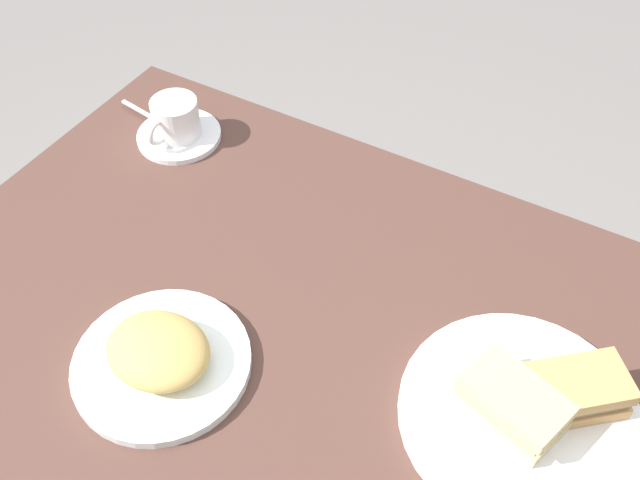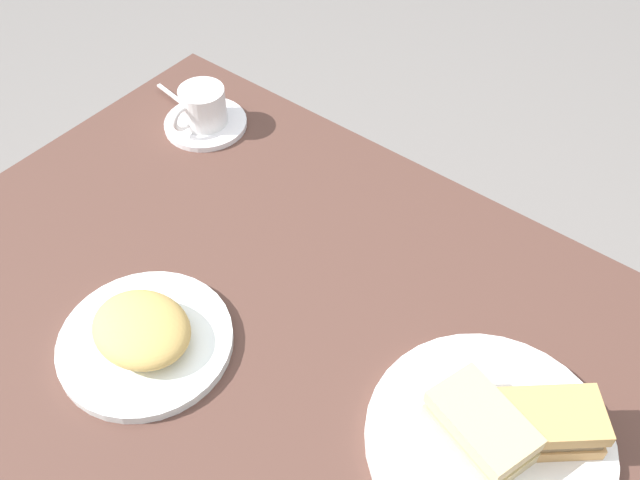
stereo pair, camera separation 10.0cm
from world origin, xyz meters
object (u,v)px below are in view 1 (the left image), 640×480
(dining_table, at_px, (270,381))
(sandwich_back, at_px, (569,392))
(sandwich_front, at_px, (513,403))
(coffee_saucer, at_px, (179,136))
(spoon, at_px, (149,115))
(sandwich_plate, at_px, (519,415))
(coffee_cup, at_px, (175,118))
(side_plate, at_px, (162,363))

(dining_table, distance_m, sandwich_back, 0.39)
(sandwich_front, height_order, sandwich_back, sandwich_front)
(sandwich_front, bearing_deg, sandwich_back, 41.76)
(sandwich_back, bearing_deg, dining_table, -164.83)
(coffee_saucer, bearing_deg, spoon, 171.39)
(dining_table, height_order, sandwich_back, sandwich_back)
(sandwich_front, xyz_separation_m, sandwich_back, (0.05, 0.05, -0.00))
(sandwich_plate, height_order, sandwich_front, sandwich_front)
(sandwich_front, bearing_deg, sandwich_plate, 39.07)
(sandwich_back, xyz_separation_m, spoon, (-0.78, 0.19, -0.03))
(coffee_cup, bearing_deg, sandwich_back, -14.11)
(sandwich_front, relative_size, spoon, 1.38)
(sandwich_plate, height_order, spoon, spoon)
(sandwich_plate, bearing_deg, sandwich_back, 42.49)
(sandwich_front, distance_m, coffee_cup, 0.70)
(sandwich_plate, xyz_separation_m, sandwich_back, (0.04, 0.04, 0.03))
(coffee_saucer, height_order, side_plate, side_plate)
(dining_table, relative_size, sandwich_back, 7.20)
(sandwich_plate, relative_size, coffee_saucer, 2.05)
(side_plate, bearing_deg, sandwich_front, 19.66)
(dining_table, xyz_separation_m, sandwich_front, (0.31, 0.05, 0.13))
(coffee_cup, height_order, spoon, coffee_cup)
(sandwich_front, distance_m, coffee_saucer, 0.70)
(dining_table, distance_m, sandwich_front, 0.34)
(coffee_cup, bearing_deg, side_plate, -55.33)
(sandwich_front, relative_size, coffee_saucer, 0.97)
(sandwich_plate, distance_m, sandwich_back, 0.06)
(sandwich_front, xyz_separation_m, coffee_saucer, (-0.66, 0.23, -0.03))
(sandwich_front, bearing_deg, dining_table, -170.59)
(sandwich_back, bearing_deg, coffee_saucer, 165.75)
(dining_table, height_order, sandwich_front, sandwich_front)
(sandwich_back, distance_m, spoon, 0.81)
(dining_table, bearing_deg, side_plate, -136.02)
(sandwich_plate, bearing_deg, sandwich_front, -140.93)
(sandwich_front, xyz_separation_m, spoon, (-0.73, 0.24, -0.03))
(sandwich_back, relative_size, side_plate, 0.65)
(dining_table, xyz_separation_m, sandwich_back, (0.36, 0.10, 0.13))
(spoon, bearing_deg, sandwich_front, -18.02)
(sandwich_front, height_order, side_plate, sandwich_front)
(coffee_saucer, bearing_deg, dining_table, -38.30)
(sandwich_front, distance_m, side_plate, 0.43)
(dining_table, relative_size, spoon, 10.69)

